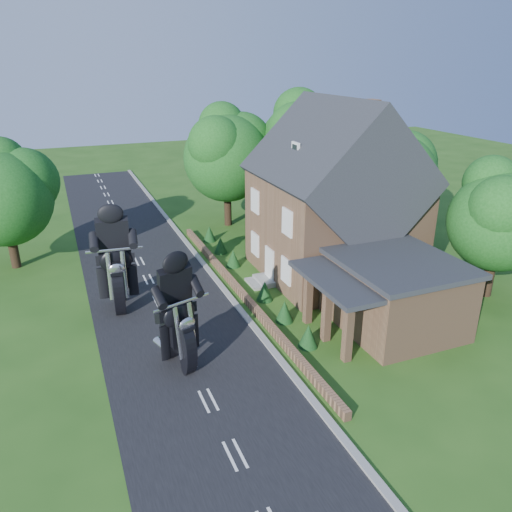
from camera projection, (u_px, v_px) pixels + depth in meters
name	position (u px, v px, depth m)	size (l,w,h in m)	color
ground	(188.00, 360.00, 21.52)	(120.00, 120.00, 0.00)	#244D15
road	(188.00, 359.00, 21.52)	(7.00, 80.00, 0.02)	black
kerb	(266.00, 342.00, 22.78)	(0.30, 80.00, 0.12)	gray
garden_wall	(241.00, 292.00, 27.25)	(0.30, 22.00, 0.40)	#8C6447
house	(334.00, 203.00, 28.74)	(9.54, 8.64, 10.24)	#8C6447
annex	(393.00, 293.00, 23.62)	(7.05, 5.94, 3.44)	#8C6447
tree_annex_side	(504.00, 212.00, 25.85)	(5.64, 5.20, 7.48)	black
tree_house_right	(396.00, 171.00, 32.83)	(6.51, 6.00, 8.40)	black
tree_behind_house	(310.00, 141.00, 38.06)	(7.81, 7.20, 10.08)	black
tree_behind_left	(232.00, 150.00, 36.99)	(6.94, 6.40, 9.16)	black
tree_far_road	(9.00, 190.00, 29.48)	(6.08, 5.60, 7.84)	black
shrub_a	(308.00, 336.00, 22.31)	(0.90, 0.90, 1.10)	#103413
shrub_b	(285.00, 311.00, 24.46)	(0.90, 0.90, 1.10)	#103413
shrub_c	(265.00, 291.00, 26.61)	(0.90, 0.90, 1.10)	#103413
shrub_d	(233.00, 258.00, 30.92)	(0.90, 0.90, 1.10)	#103413
shrub_e	(221.00, 245.00, 33.07)	(0.90, 0.90, 1.10)	#103413
shrub_f	(209.00, 234.00, 35.22)	(0.90, 0.90, 1.10)	#103413
motorcycle_lead	(179.00, 350.00, 20.80)	(0.43, 1.69, 1.57)	black
motorcycle_follow	(119.00, 293.00, 25.64)	(0.46, 1.82, 1.69)	black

